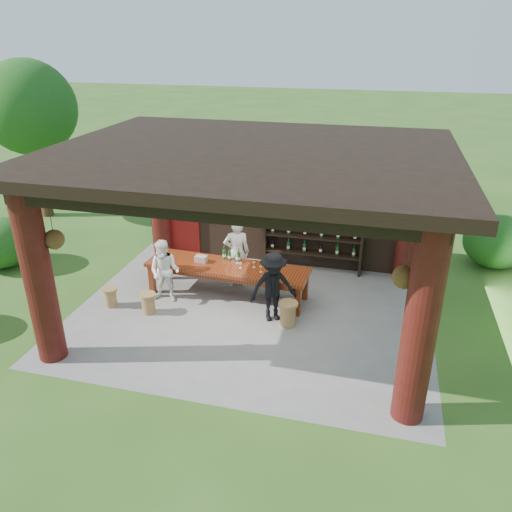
% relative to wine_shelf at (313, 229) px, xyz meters
% --- Properties ---
extents(ground, '(90.00, 90.00, 0.00)m').
position_rel_wine_shelf_xyz_m(ground, '(-0.92, -2.45, -1.07)').
color(ground, '#2D5119').
rests_on(ground, ground).
extents(pavilion, '(7.50, 6.00, 3.60)m').
position_rel_wine_shelf_xyz_m(pavilion, '(-0.94, -2.02, 1.06)').
color(pavilion, slate).
rests_on(pavilion, ground).
extents(wine_shelf, '(2.43, 0.37, 2.14)m').
position_rel_wine_shelf_xyz_m(wine_shelf, '(0.00, 0.00, 0.00)').
color(wine_shelf, black).
rests_on(wine_shelf, ground).
extents(tasting_table, '(3.69, 1.14, 0.75)m').
position_rel_wine_shelf_xyz_m(tasting_table, '(-1.63, -1.85, -0.44)').
color(tasting_table, '#541A0C').
rests_on(tasting_table, ground).
extents(stool_near_left, '(0.34, 0.34, 0.45)m').
position_rel_wine_shelf_xyz_m(stool_near_left, '(-3.04, -2.99, -0.84)').
color(stool_near_left, olive).
rests_on(stool_near_left, ground).
extents(stool_near_right, '(0.40, 0.40, 0.52)m').
position_rel_wine_shelf_xyz_m(stool_near_right, '(-0.08, -2.75, -0.80)').
color(stool_near_right, olive).
rests_on(stool_near_right, ground).
extents(stool_far_left, '(0.33, 0.33, 0.43)m').
position_rel_wine_shelf_xyz_m(stool_far_left, '(-3.96, -2.93, -0.85)').
color(stool_far_left, olive).
rests_on(stool_far_left, ground).
extents(host, '(0.70, 0.58, 1.65)m').
position_rel_wine_shelf_xyz_m(host, '(-1.58, -1.29, -0.25)').
color(host, silver).
rests_on(host, ground).
extents(guest_woman, '(0.70, 0.55, 1.42)m').
position_rel_wine_shelf_xyz_m(guest_woman, '(-2.89, -2.39, -0.36)').
color(guest_woman, white).
rests_on(guest_woman, ground).
extents(guest_man, '(1.12, 0.96, 1.50)m').
position_rel_wine_shelf_xyz_m(guest_man, '(-0.43, -2.59, -0.32)').
color(guest_man, black).
rests_on(guest_man, ground).
extents(table_bottles, '(0.44, 0.15, 0.31)m').
position_rel_wine_shelf_xyz_m(table_bottles, '(-1.64, -1.55, -0.17)').
color(table_bottles, '#194C1E').
rests_on(table_bottles, tasting_table).
extents(table_glasses, '(1.03, 0.36, 0.15)m').
position_rel_wine_shelf_xyz_m(table_glasses, '(-0.98, -1.85, -0.25)').
color(table_glasses, silver).
rests_on(table_glasses, tasting_table).
extents(napkin_basket, '(0.27, 0.19, 0.14)m').
position_rel_wine_shelf_xyz_m(napkin_basket, '(-2.26, -1.80, -0.25)').
color(napkin_basket, '#BF6672').
rests_on(napkin_basket, tasting_table).
extents(shrubs, '(14.79, 7.84, 1.36)m').
position_rel_wine_shelf_xyz_m(shrubs, '(0.88, -2.02, -0.53)').
color(shrubs, '#194C14').
rests_on(shrubs, ground).
extents(trees, '(20.81, 10.59, 4.80)m').
position_rel_wine_shelf_xyz_m(trees, '(3.05, -0.85, 2.29)').
color(trees, '#3F2819').
rests_on(trees, ground).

